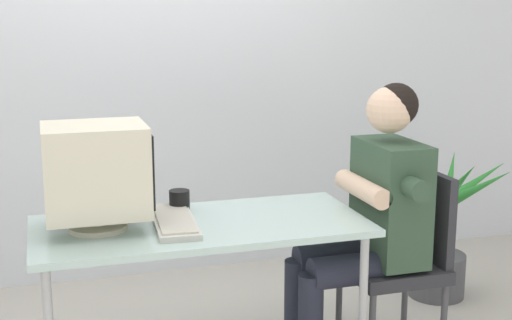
% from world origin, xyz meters
% --- Properties ---
extents(wall_back, '(8.00, 0.10, 3.00)m').
position_xyz_m(wall_back, '(0.30, 1.40, 1.50)').
color(wall_back, silver).
rests_on(wall_back, ground_plane).
extents(desk, '(1.37, 0.63, 0.71)m').
position_xyz_m(desk, '(0.00, 0.00, 0.65)').
color(desk, '#B7B7BC').
rests_on(desk, ground_plane).
extents(crt_monitor, '(0.41, 0.34, 0.42)m').
position_xyz_m(crt_monitor, '(-0.41, 0.03, 0.95)').
color(crt_monitor, beige).
rests_on(crt_monitor, desk).
extents(keyboard, '(0.20, 0.49, 0.03)m').
position_xyz_m(keyboard, '(-0.11, 0.01, 0.73)').
color(keyboard, silver).
rests_on(keyboard, desk).
extents(office_chair, '(0.41, 0.41, 0.85)m').
position_xyz_m(office_chair, '(0.95, 0.01, 0.48)').
color(office_chair, '#4C4C51').
rests_on(office_chair, ground_plane).
extents(person_seated, '(0.70, 0.60, 1.26)m').
position_xyz_m(person_seated, '(0.77, 0.01, 0.69)').
color(person_seated, '#334C38').
rests_on(person_seated, ground_plane).
extents(potted_plant, '(0.73, 0.68, 0.89)m').
position_xyz_m(potted_plant, '(1.47, 0.53, 0.38)').
color(potted_plant, '#4C4C51').
rests_on(potted_plant, ground_plane).
extents(desk_mug, '(0.09, 0.10, 0.09)m').
position_xyz_m(desk_mug, '(-0.05, 0.20, 0.76)').
color(desk_mug, black).
rests_on(desk_mug, desk).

